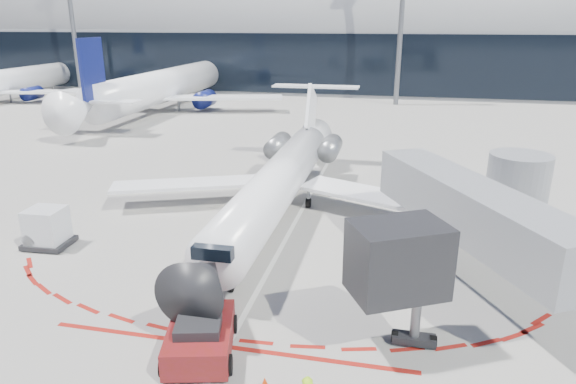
# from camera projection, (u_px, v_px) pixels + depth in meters

# --- Properties ---
(ground) EXTENTS (260.00, 260.00, 0.00)m
(ground) POSITION_uv_depth(u_px,v_px,m) (291.00, 229.00, 29.59)
(ground) COLOR gray
(ground) RESTS_ON ground
(apron_centerline) EXTENTS (0.25, 40.00, 0.01)m
(apron_centerline) POSITION_uv_depth(u_px,v_px,m) (298.00, 217.00, 31.44)
(apron_centerline) COLOR silver
(apron_centerline) RESTS_ON ground
(apron_stop_bar) EXTENTS (14.00, 0.25, 0.01)m
(apron_stop_bar) POSITION_uv_depth(u_px,v_px,m) (227.00, 347.00, 18.94)
(apron_stop_bar) COLOR maroon
(apron_stop_bar) RESTS_ON ground
(terminal_building) EXTENTS (150.00, 24.15, 24.00)m
(terminal_building) POSITION_uv_depth(u_px,v_px,m) (371.00, 38.00, 87.02)
(terminal_building) COLOR gray
(terminal_building) RESTS_ON ground
(jet_bridge) EXTENTS (10.03, 15.20, 4.90)m
(jet_bridge) POSITION_uv_depth(u_px,v_px,m) (484.00, 211.00, 23.86)
(jet_bridge) COLOR gray
(jet_bridge) RESTS_ON ground
(light_mast_west) EXTENTS (0.70, 0.70, 25.00)m
(light_mast_west) POSITION_uv_depth(u_px,v_px,m) (71.00, 13.00, 79.16)
(light_mast_west) COLOR slate
(light_mast_west) RESTS_ON ground
(light_mast_centre) EXTENTS (0.70, 0.70, 25.00)m
(light_mast_centre) POSITION_uv_depth(u_px,v_px,m) (402.00, 12.00, 69.03)
(light_mast_centre) COLOR slate
(light_mast_centre) RESTS_ON ground
(regional_jet) EXTENTS (22.36, 27.58, 6.91)m
(regional_jet) POSITION_uv_depth(u_px,v_px,m) (282.00, 178.00, 31.37)
(regional_jet) COLOR white
(regional_jet) RESTS_ON ground
(pushback_tug) EXTENTS (3.14, 5.81, 1.48)m
(pushback_tug) POSITION_uv_depth(u_px,v_px,m) (200.00, 337.00, 18.42)
(pushback_tug) COLOR #62150E
(pushback_tug) RESTS_ON ground
(uld_container) EXTENTS (2.36, 2.04, 2.13)m
(uld_container) POSITION_uv_depth(u_px,v_px,m) (47.00, 228.00, 27.02)
(uld_container) COLOR black
(uld_container) RESTS_ON ground
(safety_cone_right) EXTENTS (0.31, 0.31, 0.43)m
(safety_cone_right) POSITION_uv_depth(u_px,v_px,m) (265.00, 383.00, 16.74)
(safety_cone_right) COLOR red
(safety_cone_right) RESTS_ON ground
(bg_airliner_1) EXTENTS (37.76, 39.98, 12.22)m
(bg_airliner_1) POSITION_uv_depth(u_px,v_px,m) (162.00, 63.00, 67.34)
(bg_airliner_1) COLOR white
(bg_airliner_1) RESTS_ON ground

